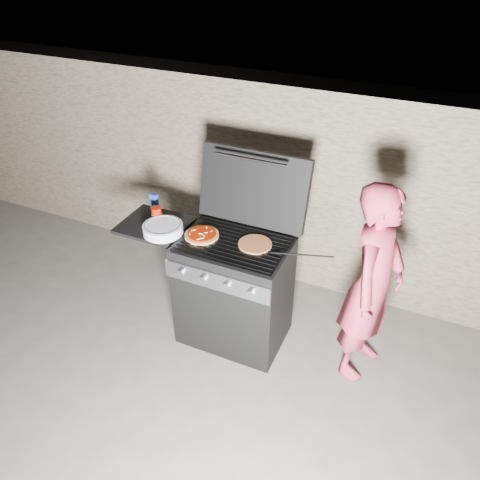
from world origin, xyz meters
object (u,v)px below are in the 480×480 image
at_px(person, 373,285).
at_px(gas_grill, 205,283).
at_px(pizza_topped, 202,234).
at_px(sauce_jar, 157,214).

bearing_deg(person, gas_grill, 106.66).
xyz_separation_m(gas_grill, person, (1.24, 0.12, 0.31)).
relative_size(pizza_topped, person, 0.16).
height_order(pizza_topped, person, person).
bearing_deg(gas_grill, pizza_topped, -88.04).
bearing_deg(gas_grill, person, 5.36).
relative_size(gas_grill, pizza_topped, 5.34).
bearing_deg(gas_grill, sauce_jar, 174.30).
height_order(gas_grill, person, person).
distance_m(gas_grill, sauce_jar, 0.66).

